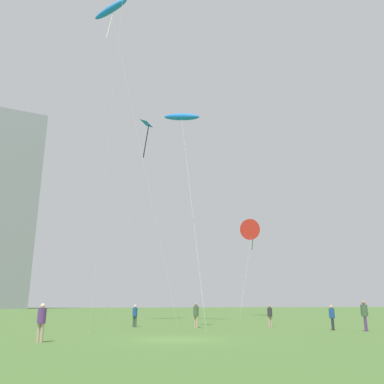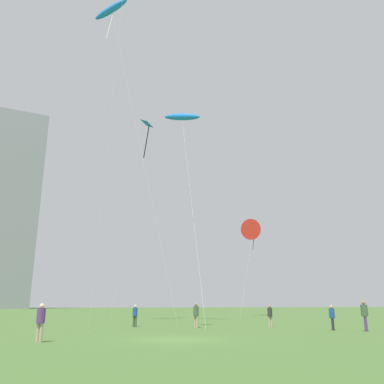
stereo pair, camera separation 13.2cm
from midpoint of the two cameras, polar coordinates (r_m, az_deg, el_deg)
The scene contains 12 objects.
ground at distance 20.63m, azimuth -2.41°, elevation -20.38°, with size 280.00×280.00×0.00m, color #476B30.
person_standing_0 at distance 20.34m, azimuth -20.93°, elevation -16.71°, with size 0.38×0.38×1.70m.
person_standing_1 at distance 31.30m, azimuth 10.96°, elevation -16.83°, with size 0.35×0.35×1.57m.
person_standing_2 at distance 28.64m, azimuth 23.35°, elevation -15.68°, with size 0.41×0.41×1.86m.
person_standing_3 at distance 31.26m, azimuth -8.31°, elevation -16.92°, with size 0.35×0.35×1.59m.
person_standing_5 at distance 29.97m, azimuth 0.45°, elevation -17.00°, with size 0.38×0.38×1.72m.
person_standing_6 at distance 28.95m, azimuth 19.28°, elevation -16.38°, with size 0.35×0.35×1.58m.
kite_flying_2 at distance 41.34m, azimuth -1.60°, elevation 10.69°, with size 3.67×12.28×20.82m.
kite_flying_3 at distance 57.72m, azimuth 8.54°, elevation -5.31°, with size 6.76×8.83×13.49m.
kite_flying_4 at distance 44.46m, azimuth -11.61°, elevation 24.20°, with size 8.64×2.29×31.19m.
kite_flying_5 at distance 44.10m, azimuth -6.67°, elevation 8.73°, with size 3.40×2.96×21.05m.
distant_highrise_0 at distance 148.91m, azimuth -24.86°, elevation -2.24°, with size 17.55×19.35×64.84m, color gray.
Camera 1 is at (-4.05, -20.15, 1.72)m, focal length 37.24 mm.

